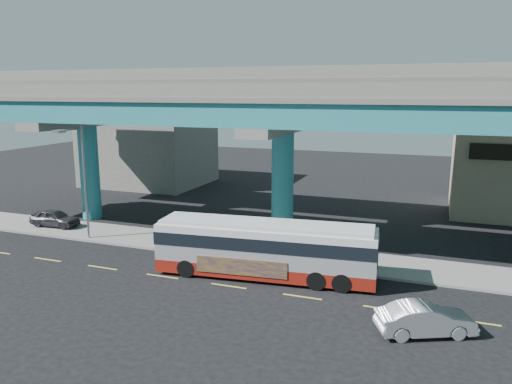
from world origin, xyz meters
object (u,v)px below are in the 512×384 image
(transit_bus, at_px, (265,247))
(street_lamp, at_px, (78,167))
(stop_sign, at_px, (294,232))
(sedan, at_px, (425,319))
(parked_car, at_px, (55,218))

(transit_bus, relative_size, street_lamp, 1.59)
(street_lamp, distance_m, stop_sign, 14.93)
(sedan, bearing_deg, parked_car, 48.84)
(sedan, height_order, stop_sign, stop_sign)
(transit_bus, distance_m, street_lamp, 14.25)
(sedan, relative_size, street_lamp, 0.56)
(parked_car, relative_size, street_lamp, 0.50)
(transit_bus, height_order, stop_sign, transit_bus)
(street_lamp, bearing_deg, parked_car, 153.94)
(parked_car, distance_m, stop_sign, 18.93)
(transit_bus, bearing_deg, street_lamp, 166.81)
(parked_car, bearing_deg, stop_sign, -97.17)
(sedan, distance_m, stop_sign, 10.08)
(stop_sign, bearing_deg, sedan, -32.50)
(stop_sign, bearing_deg, transit_bus, -101.32)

